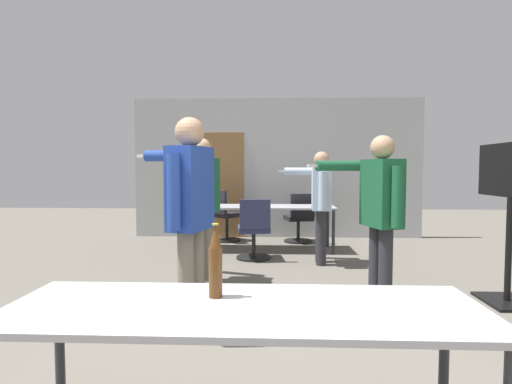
{
  "coord_description": "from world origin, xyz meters",
  "views": [
    {
      "loc": [
        -0.09,
        -1.38,
        1.34
      ],
      "look_at": [
        -0.26,
        2.76,
        1.1
      ],
      "focal_mm": 28.0,
      "sensor_mm": 36.0,
      "label": 1
    }
  ],
  "objects_px": {
    "person_center_tall": "(320,197)",
    "office_chair_side_rolled": "(224,217)",
    "tv_screen": "(511,202)",
    "person_near_casual": "(380,206)",
    "office_chair_near_pushed": "(254,232)",
    "office_chair_mid_tucked": "(300,220)",
    "person_far_watching": "(201,197)",
    "beer_bottle": "(215,263)",
    "person_left_plaid": "(189,203)"
  },
  "relations": [
    {
      "from": "office_chair_near_pushed",
      "to": "tv_screen",
      "type": "bearing_deg",
      "value": -42.09
    },
    {
      "from": "person_far_watching",
      "to": "office_chair_side_rolled",
      "type": "xyz_separation_m",
      "value": [
        -0.06,
        2.69,
        -0.56
      ]
    },
    {
      "from": "tv_screen",
      "to": "beer_bottle",
      "type": "height_order",
      "value": "tv_screen"
    },
    {
      "from": "office_chair_side_rolled",
      "to": "office_chair_mid_tucked",
      "type": "distance_m",
      "value": 1.39
    },
    {
      "from": "person_center_tall",
      "to": "office_chair_mid_tucked",
      "type": "xyz_separation_m",
      "value": [
        -0.18,
        1.61,
        -0.53
      ]
    },
    {
      "from": "person_near_casual",
      "to": "tv_screen",
      "type": "bearing_deg",
      "value": -94.33
    },
    {
      "from": "person_left_plaid",
      "to": "beer_bottle",
      "type": "height_order",
      "value": "person_left_plaid"
    },
    {
      "from": "office_chair_near_pushed",
      "to": "office_chair_mid_tucked",
      "type": "xyz_separation_m",
      "value": [
        0.76,
        1.41,
        -0.0
      ]
    },
    {
      "from": "person_center_tall",
      "to": "person_near_casual",
      "type": "distance_m",
      "value": 1.9
    },
    {
      "from": "person_center_tall",
      "to": "person_far_watching",
      "type": "height_order",
      "value": "person_far_watching"
    },
    {
      "from": "tv_screen",
      "to": "person_far_watching",
      "type": "distance_m",
      "value": 3.24
    },
    {
      "from": "person_left_plaid",
      "to": "person_center_tall",
      "type": "relative_size",
      "value": 1.11
    },
    {
      "from": "person_far_watching",
      "to": "beer_bottle",
      "type": "bearing_deg",
      "value": -151.64
    },
    {
      "from": "person_far_watching",
      "to": "tv_screen",
      "type": "bearing_deg",
      "value": -83.98
    },
    {
      "from": "person_left_plaid",
      "to": "office_chair_near_pushed",
      "type": "height_order",
      "value": "person_left_plaid"
    },
    {
      "from": "person_left_plaid",
      "to": "person_far_watching",
      "type": "height_order",
      "value": "person_left_plaid"
    },
    {
      "from": "office_chair_side_rolled",
      "to": "office_chair_near_pushed",
      "type": "bearing_deg",
      "value": -30.25
    },
    {
      "from": "tv_screen",
      "to": "office_chair_near_pushed",
      "type": "relative_size",
      "value": 1.77
    },
    {
      "from": "tv_screen",
      "to": "office_chair_side_rolled",
      "type": "xyz_separation_m",
      "value": [
        -3.24,
        3.28,
        -0.56
      ]
    },
    {
      "from": "person_center_tall",
      "to": "person_far_watching",
      "type": "bearing_deg",
      "value": 126.98
    },
    {
      "from": "person_left_plaid",
      "to": "office_chair_side_rolled",
      "type": "distance_m",
      "value": 4.17
    },
    {
      "from": "beer_bottle",
      "to": "person_left_plaid",
      "type": "bearing_deg",
      "value": 107.05
    },
    {
      "from": "tv_screen",
      "to": "office_chair_mid_tucked",
      "type": "bearing_deg",
      "value": -150.16
    },
    {
      "from": "tv_screen",
      "to": "office_chair_near_pushed",
      "type": "distance_m",
      "value": 3.24
    },
    {
      "from": "person_left_plaid",
      "to": "person_near_casual",
      "type": "height_order",
      "value": "person_left_plaid"
    },
    {
      "from": "tv_screen",
      "to": "person_left_plaid",
      "type": "distance_m",
      "value": 3.13
    },
    {
      "from": "office_chair_mid_tucked",
      "to": "person_center_tall",
      "type": "bearing_deg",
      "value": -96.97
    },
    {
      "from": "person_far_watching",
      "to": "person_left_plaid",
      "type": "bearing_deg",
      "value": -156.82
    },
    {
      "from": "office_chair_near_pushed",
      "to": "office_chair_mid_tucked",
      "type": "relative_size",
      "value": 1.0
    },
    {
      "from": "person_left_plaid",
      "to": "office_chair_side_rolled",
      "type": "relative_size",
      "value": 1.84
    },
    {
      "from": "office_chair_side_rolled",
      "to": "office_chair_mid_tucked",
      "type": "relative_size",
      "value": 1.06
    },
    {
      "from": "office_chair_near_pushed",
      "to": "office_chair_mid_tucked",
      "type": "height_order",
      "value": "office_chair_near_pushed"
    },
    {
      "from": "tv_screen",
      "to": "person_near_casual",
      "type": "xyz_separation_m",
      "value": [
        -1.34,
        -0.26,
        -0.01
      ]
    },
    {
      "from": "person_far_watching",
      "to": "person_center_tall",
      "type": "bearing_deg",
      "value": -39.44
    },
    {
      "from": "person_center_tall",
      "to": "office_chair_side_rolled",
      "type": "relative_size",
      "value": 1.66
    },
    {
      "from": "office_chair_side_rolled",
      "to": "office_chair_mid_tucked",
      "type": "height_order",
      "value": "office_chair_side_rolled"
    },
    {
      "from": "office_chair_near_pushed",
      "to": "beer_bottle",
      "type": "height_order",
      "value": "beer_bottle"
    },
    {
      "from": "person_left_plaid",
      "to": "person_far_watching",
      "type": "bearing_deg",
      "value": 22.51
    },
    {
      "from": "person_left_plaid",
      "to": "person_center_tall",
      "type": "height_order",
      "value": "person_left_plaid"
    },
    {
      "from": "person_left_plaid",
      "to": "person_center_tall",
      "type": "distance_m",
      "value": 2.79
    },
    {
      "from": "person_far_watching",
      "to": "beer_bottle",
      "type": "relative_size",
      "value": 4.81
    },
    {
      "from": "office_chair_side_rolled",
      "to": "beer_bottle",
      "type": "xyz_separation_m",
      "value": [
        0.63,
        -5.44,
        0.44
      ]
    },
    {
      "from": "person_left_plaid",
      "to": "beer_bottle",
      "type": "distance_m",
      "value": 1.4
    },
    {
      "from": "tv_screen",
      "to": "person_center_tall",
      "type": "height_order",
      "value": "tv_screen"
    },
    {
      "from": "person_left_plaid",
      "to": "person_far_watching",
      "type": "distance_m",
      "value": 1.44
    },
    {
      "from": "person_far_watching",
      "to": "office_chair_near_pushed",
      "type": "height_order",
      "value": "person_far_watching"
    },
    {
      "from": "tv_screen",
      "to": "person_near_casual",
      "type": "height_order",
      "value": "person_near_casual"
    },
    {
      "from": "tv_screen",
      "to": "office_chair_near_pushed",
      "type": "bearing_deg",
      "value": -124.75
    },
    {
      "from": "office_chair_mid_tucked",
      "to": "beer_bottle",
      "type": "relative_size",
      "value": 2.56
    },
    {
      "from": "office_chair_near_pushed",
      "to": "beer_bottle",
      "type": "xyz_separation_m",
      "value": [
        0.0,
        -3.97,
        0.48
      ]
    }
  ]
}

